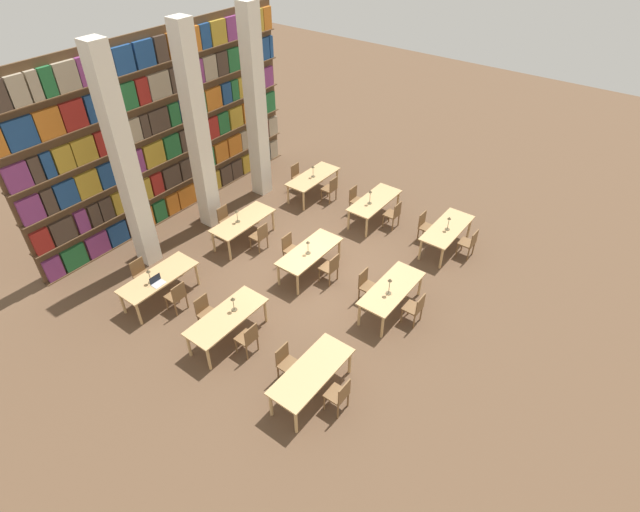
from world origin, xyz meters
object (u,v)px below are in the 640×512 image
chair_9 (290,248)px  laptop (158,282)px  reading_table_1 (392,290)px  chair_17 (298,176)px  chair_5 (425,226)px  chair_10 (393,214)px  chair_12 (177,296)px  desk_lamp_0 (390,284)px  desk_lamp_3 (308,245)px  reading_table_0 (312,373)px  chair_7 (206,312)px  chair_14 (260,236)px  desk_lamp_5 (149,274)px  desk_lamp_2 (233,302)px  chair_8 (330,267)px  pillar_left (125,165)px  pillar_center (197,133)px  pillar_right (256,107)px  chair_0 (339,395)px  reading_table_2 (447,230)px  reading_table_4 (310,253)px  chair_15 (226,220)px  chair_11 (356,199)px  chair_3 (367,285)px  reading_table_5 (375,202)px  chair_13 (142,274)px  chair_4 (469,243)px  reading_table_8 (313,178)px  desk_lamp_7 (313,169)px  reading_table_3 (227,318)px  desk_lamp_6 (237,214)px  desk_lamp_1 (449,221)px  desk_lamp_4 (370,195)px  reading_table_7 (243,222)px

chair_9 → laptop: bearing=-24.1°
reading_table_1 → chair_17: bearing=59.9°
chair_5 → chair_10: 1.07m
chair_12 → desk_lamp_0: bearing=-54.9°
desk_lamp_3 → reading_table_0: bearing=-140.8°
chair_7 → chair_14: 3.25m
desk_lamp_5 → chair_9: bearing=-26.0°
desk_lamp_2 → chair_8: 2.97m
pillar_left → pillar_center: (2.37, 0.00, 0.00)m
pillar_right → chair_0: (-5.57, -7.18, -2.52)m
pillar_center → reading_table_2: pillar_center is taller
pillar_center → chair_5: (3.20, -5.76, -2.52)m
reading_table_4 → chair_15: size_ratio=2.27×
chair_11 → chair_3: bearing=37.7°
reading_table_0 → reading_table_5: size_ratio=1.00×
chair_13 → chair_14: size_ratio=1.00×
chair_5 → reading_table_4: chair_5 is taller
desk_lamp_3 → chair_15: (0.05, 3.19, -0.52)m
chair_4 → chair_13: bearing=135.9°
desk_lamp_5 → chair_17: (6.69, 0.76, -0.52)m
desk_lamp_0 → chair_10: desk_lamp_0 is taller
pillar_center → chair_12: (-3.23, -2.28, -2.52)m
chair_12 → chair_17: 6.64m
reading_table_8 → desk_lamp_7: (-0.04, -0.03, 0.35)m
chair_13 → chair_15: same height
reading_table_2 → reading_table_3: size_ratio=1.00×
chair_4 → desk_lamp_7: (-0.03, 5.55, 0.52)m
chair_10 → desk_lamp_5: 7.32m
reading_table_3 → chair_8: 3.18m
laptop → desk_lamp_6: (3.14, 0.33, 0.23)m
reading_table_5 → chair_14: bearing=151.5°
pillar_right → chair_3: 6.79m
chair_4 → desk_lamp_6: desk_lamp_6 is taller
desk_lamp_1 → chair_12: 7.60m
reading_table_3 → chair_8: chair_8 is taller
desk_lamp_4 → laptop: (-6.28, 2.18, -0.27)m
desk_lamp_5 → reading_table_2: bearing=-36.0°
chair_0 → laptop: bearing=91.9°
reading_table_0 → chair_12: chair_12 is taller
chair_3 → chair_8: same height
pillar_center → chair_17: bearing=-15.1°
laptop → chair_12: bearing=-74.2°
reading_table_2 → pillar_left: bearing=130.7°
chair_11 → chair_4: bearing=90.2°
chair_5 → reading_table_8: chair_5 is taller
chair_0 → desk_lamp_4: bearing=27.6°
desk_lamp_1 → desk_lamp_2: bearing=157.1°
chair_8 → reading_table_7: chair_8 is taller
reading_table_3 → reading_table_5: same height
pillar_right → chair_11: (0.82, -3.31, -2.52)m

